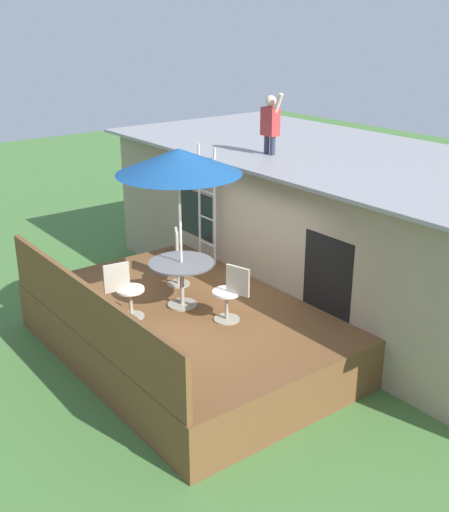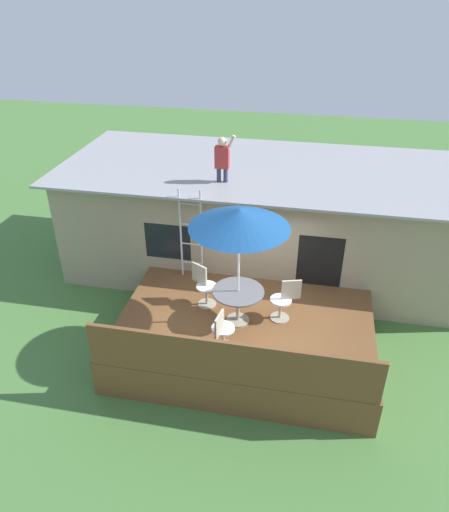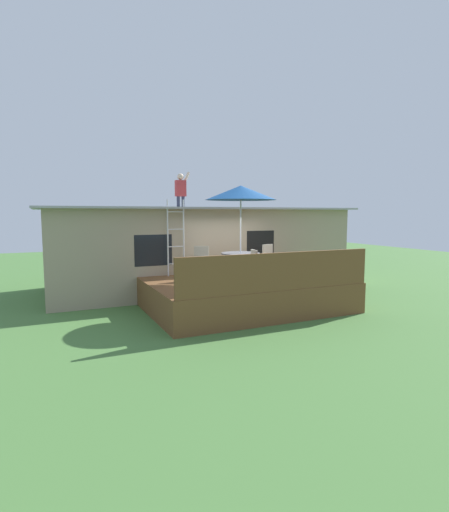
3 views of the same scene
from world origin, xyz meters
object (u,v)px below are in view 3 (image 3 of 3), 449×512
person_figure (181,188)px  patio_chair_near (252,268)px  patio_table (240,259)px  patio_chair_left (206,263)px  step_ladder (176,238)px  patio_umbrella (241,193)px  patio_chair_right (264,261)px

person_figure → patio_chair_near: bearing=-78.9°
patio_table → patio_chair_left: (-0.81, 0.46, -0.13)m
patio_table → step_ladder: 2.06m
patio_umbrella → step_ladder: bearing=132.2°
step_ladder → person_figure: 1.90m
step_ladder → patio_chair_left: size_ratio=2.39×
step_ladder → patio_chair_right: (2.25, -1.21, -0.64)m
patio_table → patio_chair_right: bearing=16.6°
patio_chair_left → patio_chair_right: 1.73m
step_ladder → patio_chair_right: bearing=-28.2°
patio_umbrella → patio_chair_right: patio_umbrella is taller
patio_chair_right → patio_chair_near: 1.60m
person_figure → patio_table: bearing=-72.0°
person_figure → patio_chair_left: person_figure is taller
step_ladder → patio_chair_left: bearing=-62.6°
patio_table → patio_chair_left: patio_chair_left is taller
patio_umbrella → step_ladder: patio_umbrella is taller
patio_umbrella → step_ladder: size_ratio=1.15×
step_ladder → patio_umbrella: bearing=-47.8°
patio_chair_right → patio_chair_near: same height
patio_chair_right → patio_chair_left: bearing=-22.9°
patio_chair_near → patio_table: bearing=-0.0°
step_ladder → patio_chair_near: size_ratio=2.39×
step_ladder → patio_chair_near: step_ladder is taller
patio_umbrella → person_figure: (-0.82, 2.52, 0.26)m
person_figure → patio_chair_right: bearing=-52.5°
patio_table → patio_chair_left: 0.94m
patio_chair_left → step_ladder: bearing=147.0°
person_figure → patio_chair_near: size_ratio=1.21×
patio_umbrella → patio_chair_near: size_ratio=2.76×
patio_table → patio_chair_near: 0.95m
patio_chair_right → patio_chair_near: bearing=32.1°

